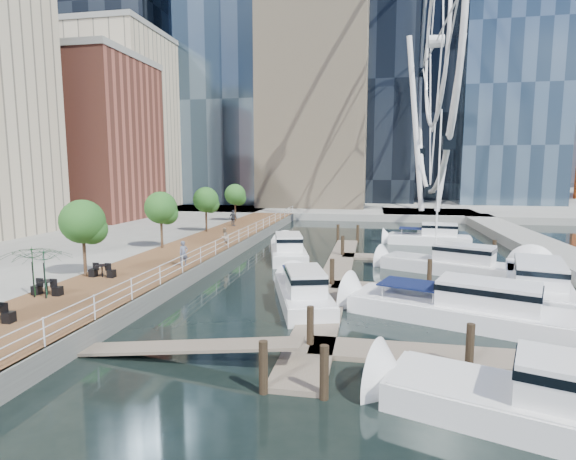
# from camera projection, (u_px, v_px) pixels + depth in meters

# --- Properties ---
(ground) EXTENTS (520.00, 520.00, 0.00)m
(ground) POSITION_uv_depth(u_px,v_px,m) (253.00, 327.00, 21.02)
(ground) COLOR black
(ground) RESTS_ON ground
(boardwalk) EXTENTS (6.00, 60.00, 1.00)m
(boardwalk) POSITION_uv_depth(u_px,v_px,m) (195.00, 253.00, 37.22)
(boardwalk) COLOR brown
(boardwalk) RESTS_ON ground
(seawall) EXTENTS (0.25, 60.00, 1.00)m
(seawall) POSITION_uv_depth(u_px,v_px,m) (230.00, 254.00, 36.67)
(seawall) COLOR #595954
(seawall) RESTS_ON ground
(land_far) EXTENTS (200.00, 114.00, 1.00)m
(land_far) POSITION_uv_depth(u_px,v_px,m) (352.00, 196.00, 120.30)
(land_far) COLOR gray
(land_far) RESTS_ON ground
(breakwater) EXTENTS (4.00, 60.00, 1.00)m
(breakwater) POSITION_uv_depth(u_px,v_px,m) (552.00, 254.00, 36.77)
(breakwater) COLOR gray
(breakwater) RESTS_ON ground
(pier) EXTENTS (14.00, 12.00, 1.00)m
(pier) POSITION_uv_depth(u_px,v_px,m) (429.00, 215.00, 69.04)
(pier) COLOR gray
(pier) RESTS_ON ground
(railing) EXTENTS (0.10, 60.00, 1.05)m
(railing) POSITION_uv_depth(u_px,v_px,m) (228.00, 242.00, 36.55)
(railing) COLOR white
(railing) RESTS_ON boardwalk
(floating_docks) EXTENTS (16.00, 34.00, 2.60)m
(floating_docks) POSITION_uv_depth(u_px,v_px,m) (411.00, 276.00, 29.22)
(floating_docks) COLOR #6D6051
(floating_docks) RESTS_ON ground
(midrise_condos) EXTENTS (19.00, 67.00, 28.00)m
(midrise_condos) POSITION_uv_depth(u_px,v_px,m) (30.00, 116.00, 51.51)
(midrise_condos) COLOR #BCAD8E
(midrise_condos) RESTS_ON ground
(ferris_wheel) EXTENTS (5.80, 45.60, 47.80)m
(ferris_wheel) POSITION_uv_depth(u_px,v_px,m) (436.00, 42.00, 65.66)
(ferris_wheel) COLOR white
(ferris_wheel) RESTS_ON ground
(street_trees) EXTENTS (2.60, 42.60, 4.60)m
(street_trees) POSITION_uv_depth(u_px,v_px,m) (161.00, 208.00, 36.18)
(street_trees) COLOR #3F2B1C
(street_trees) RESTS_ON ground
(cafe_tables) EXTENTS (2.50, 13.70, 0.74)m
(cafe_tables) POSITION_uv_depth(u_px,v_px,m) (24.00, 299.00, 20.80)
(cafe_tables) COLOR black
(cafe_tables) RESTS_ON ground
(yacht_foreground) EXTENTS (11.85, 6.90, 2.15)m
(yacht_foreground) POSITION_uv_depth(u_px,v_px,m) (459.00, 321.00, 21.87)
(yacht_foreground) COLOR white
(yacht_foreground) RESTS_ON ground
(pedestrian_near) EXTENTS (0.70, 0.72, 1.67)m
(pedestrian_near) POSITION_uv_depth(u_px,v_px,m) (184.00, 253.00, 29.72)
(pedestrian_near) COLOR #52596E
(pedestrian_near) RESTS_ON boardwalk
(pedestrian_mid) EXTENTS (0.86, 0.94, 1.57)m
(pedestrian_mid) POSITION_uv_depth(u_px,v_px,m) (224.00, 237.00, 37.33)
(pedestrian_mid) COLOR gray
(pedestrian_mid) RESTS_ON boardwalk
(pedestrian_far) EXTENTS (1.16, 0.78, 1.82)m
(pedestrian_far) POSITION_uv_depth(u_px,v_px,m) (233.00, 218.00, 50.93)
(pedestrian_far) COLOR #383B46
(pedestrian_far) RESTS_ON boardwalk
(moored_yachts) EXTENTS (22.45, 37.17, 11.50)m
(moored_yachts) POSITION_uv_depth(u_px,v_px,m) (434.00, 279.00, 30.36)
(moored_yachts) COLOR silver
(moored_yachts) RESTS_ON ground
(cafe_seating) EXTENTS (3.89, 10.85, 2.58)m
(cafe_seating) POSITION_uv_depth(u_px,v_px,m) (9.00, 283.00, 20.35)
(cafe_seating) COLOR black
(cafe_seating) RESTS_ON ground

